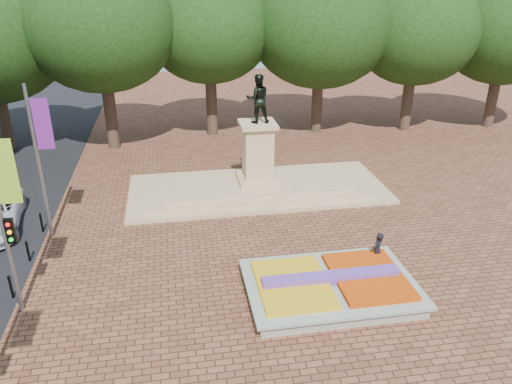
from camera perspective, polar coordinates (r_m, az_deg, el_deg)
The scene contains 7 objects.
ground at distance 20.72m, azimuth 4.07°, elevation -8.69°, with size 90.00×90.00×0.00m, color brown.
flower_bed at distance 19.17m, azimuth 8.57°, elevation -10.56°, with size 6.30×4.30×0.91m.
monument at distance 27.29m, azimuth 0.20°, elevation 1.86°, with size 14.00×6.00×6.40m.
tree_row_back at distance 35.82m, azimuth 1.16°, elevation 16.78°, with size 44.80×8.80×10.43m.
banner_poles at distance 18.12m, azimuth -27.12°, elevation -2.56°, with size 0.88×11.17×7.00m.
bollard_row at distance 19.74m, azimuth -27.18°, elevation -11.66°, with size 0.12×13.12×0.98m.
pedestrian at distance 20.86m, azimuth 13.69°, elevation -6.54°, with size 0.59×0.39×1.61m, color black.
Camera 1 is at (-4.39, -16.89, 11.17)m, focal length 35.00 mm.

